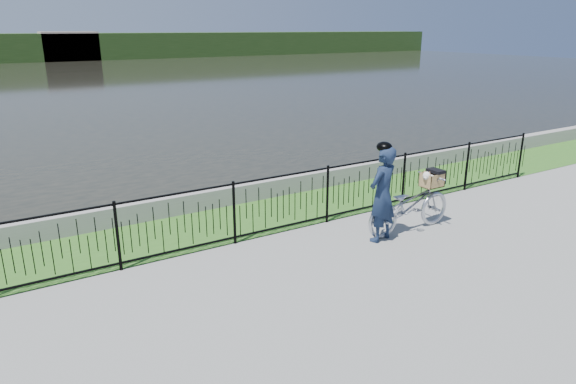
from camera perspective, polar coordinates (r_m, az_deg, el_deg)
ground at (r=8.43m, az=5.17°, el=-7.98°), size 120.00×120.00×0.00m
grass_strip at (r=10.45m, az=-3.36°, el=-2.68°), size 60.00×2.00×0.01m
water at (r=39.48m, az=-25.28°, el=10.86°), size 120.00×120.00×0.00m
quay_wall at (r=11.23m, az=-5.81°, el=-0.21°), size 60.00×0.30×0.40m
fence at (r=9.44m, az=-0.53°, el=-1.24°), size 14.00×0.06×1.15m
far_treeline at (r=66.23m, az=-28.54°, el=13.90°), size 120.00×6.00×3.00m
far_building_right at (r=65.43m, az=-23.09°, el=14.68°), size 6.00×3.00×3.20m
bicycle_rig at (r=9.79m, az=13.38°, el=-1.36°), size 1.94×0.68×1.13m
cyclist at (r=9.15m, az=10.45°, el=-0.11°), size 0.72×0.57×1.80m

